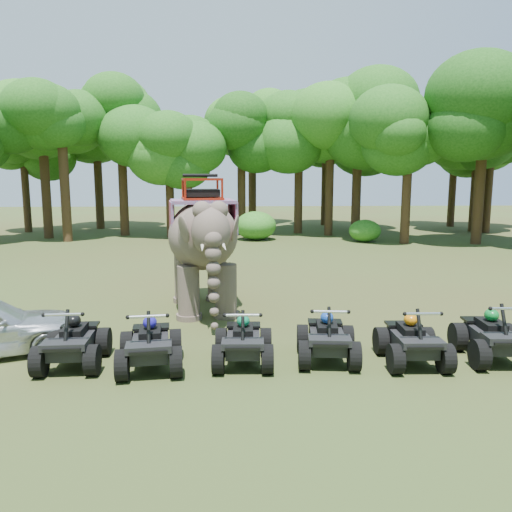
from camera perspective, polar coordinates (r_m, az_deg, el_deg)
The scene contains 31 objects.
ground at distance 12.11m, azimuth 0.26°, elevation -9.82°, with size 110.00×110.00×0.00m, color #47381E.
elephant at distance 14.71m, azimuth -6.06°, elevation 1.47°, with size 2.08×4.73×3.97m, color brown, non-canonical shape.
atv_0 at distance 11.20m, azimuth -20.22°, elevation -8.51°, with size 1.27×1.75×1.29m, color black, non-canonical shape.
atv_1 at distance 10.60m, azimuth -12.03°, elevation -9.10°, with size 1.28×1.76×1.31m, color black, non-canonical shape.
atv_2 at distance 10.63m, azimuth -1.48°, elevation -9.00°, with size 1.23×1.68×1.25m, color black, non-canonical shape.
atv_3 at distance 10.90m, azimuth 8.15°, elevation -8.56°, with size 1.25×1.72×1.27m, color black, non-canonical shape.
atv_4 at distance 11.14m, azimuth 17.44°, elevation -8.50°, with size 1.26×1.72×1.28m, color black, non-canonical shape.
atv_5 at distance 11.97m, azimuth 25.55°, elevation -7.61°, with size 1.31×1.80×1.33m, color black, non-canonical shape.
tree_0 at distance 34.08m, azimuth -1.67°, elevation 9.42°, with size 5.77×5.77×8.24m, color #195114, non-canonical shape.
tree_1 at distance 34.80m, azimuth 4.91°, elevation 10.18°, with size 6.44×6.44×9.20m, color #195114, non-canonical shape.
tree_2 at distance 34.30m, azimuth 11.51°, elevation 10.48°, with size 6.80×6.80×9.72m, color #195114, non-canonical shape.
tree_3 at distance 30.54m, azimuth 16.90°, elevation 8.81°, with size 5.57×5.57×7.95m, color #195114, non-canonical shape.
tree_4 at distance 31.79m, azimuth 24.35°, elevation 9.74°, with size 6.61×6.61×9.44m, color #195114, non-canonical shape.
tree_31 at distance 32.29m, azimuth -21.12°, elevation 9.28°, with size 6.11×6.11×8.73m, color #195114, non-canonical shape.
tree_32 at distance 34.51m, azimuth -15.04°, elevation 10.20°, with size 6.68×6.68×9.55m, color #195114, non-canonical shape.
tree_33 at distance 31.62m, azimuth -7.77°, elevation 7.97°, with size 4.68×4.68×6.69m, color #195114, non-canonical shape.
tree_34 at distance 32.79m, azimuth -9.87°, elevation 8.91°, with size 5.45×5.45×7.79m, color #195114, non-canonical shape.
tree_35 at distance 40.85m, azimuth 24.56°, elevation 9.54°, with size 6.74×6.74×9.64m, color #195114, non-canonical shape.
tree_36 at distance 42.27m, azimuth 21.63°, elevation 8.96°, with size 6.00×6.00×8.57m, color #195114, non-canonical shape.
tree_37 at distance 38.95m, azimuth -24.89°, elevation 7.74°, with size 5.00×5.00×7.14m, color #195114, non-canonical shape.
tree_38 at distance 40.88m, azimuth -1.61°, elevation 8.98°, with size 5.38×5.38×7.68m, color #195114, non-canonical shape.
tree_39 at distance 39.02m, azimuth 24.45°, elevation 8.27°, with size 5.47×5.47×7.81m, color #195114, non-canonical shape.
tree_40 at distance 40.94m, azimuth 7.93°, elevation 9.76°, with size 6.24×6.24×8.92m, color #195114, non-canonical shape.
tree_41 at distance 39.58m, azimuth -17.67°, elevation 10.25°, with size 7.02×7.02×10.02m, color #195114, non-canonical shape.
tree_42 at distance 40.04m, azimuth -0.43°, elevation 10.92°, with size 7.28×7.28×10.40m, color #195114, non-canonical shape.
tree_43 at distance 34.51m, azimuth -23.04°, elevation 9.44°, with size 6.38×6.38×9.12m, color #195114, non-canonical shape.
tree_44 at distance 37.38m, azimuth 11.42°, elevation 10.02°, with size 6.49×6.49×9.28m, color #195114, non-canonical shape.
tree_45 at distance 38.11m, azimuth 24.16°, elevation 9.25°, with size 6.36×6.36×9.09m, color #195114, non-canonical shape.
tree_46 at distance 33.77m, azimuth 8.42°, elevation 9.51°, with size 5.91×5.91×8.45m, color #195114, non-canonical shape.
tree_47 at distance 38.48m, azimuth 25.10°, elevation 7.89°, with size 5.16×5.16×7.37m, color #195114, non-canonical shape.
tree_48 at distance 39.05m, azimuth 23.80°, elevation 8.56°, with size 5.71×5.71×8.16m, color #195114, non-canonical shape.
Camera 1 is at (-0.58, -11.44, 3.93)m, focal length 35.00 mm.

